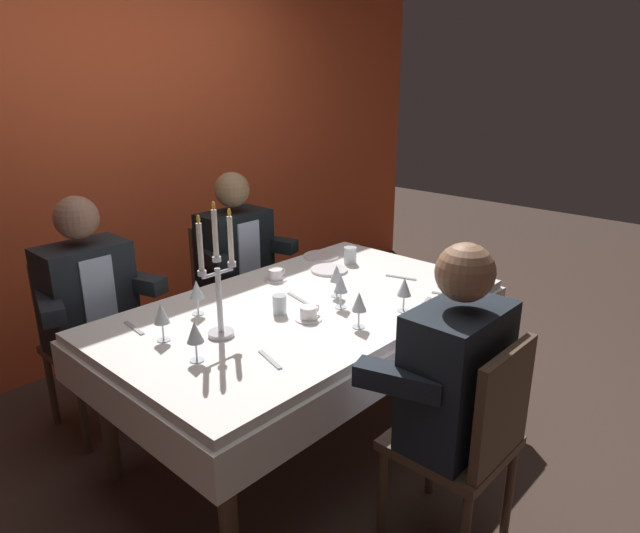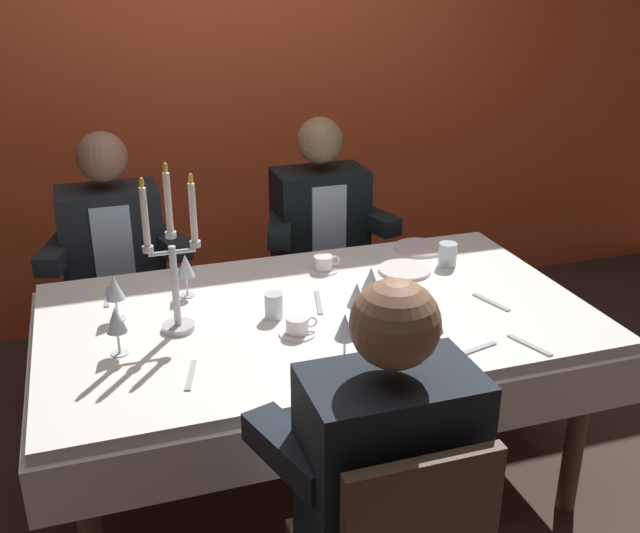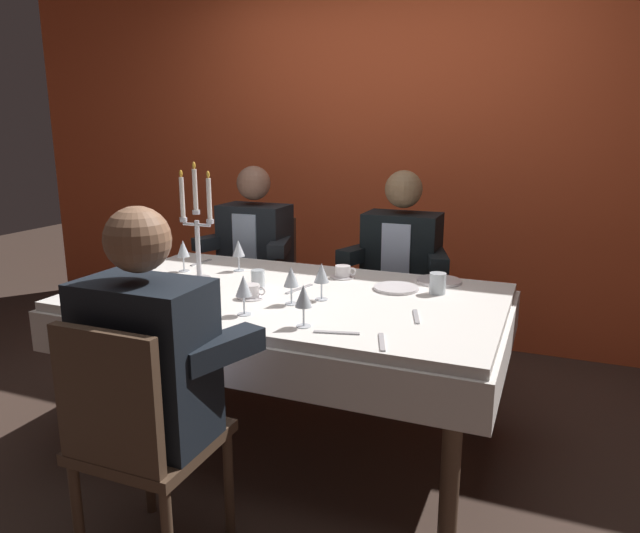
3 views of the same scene
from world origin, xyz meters
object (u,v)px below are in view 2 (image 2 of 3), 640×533
(dining_table, at_px, (317,341))
(water_tumbler_0, at_px, (448,254))
(seated_diner_0, at_px, (112,247))
(wine_glass_6, at_px, (357,296))
(wine_glass_0, at_px, (434,321))
(seated_diner_1, at_px, (390,471))
(coffee_cup_0, at_px, (298,327))
(dinner_plate_0, at_px, (405,270))
(wine_glass_3, at_px, (186,267))
(wine_glass_2, at_px, (345,328))
(coffee_cup_1, at_px, (324,264))
(wine_glass_4, at_px, (371,280))
(seated_diner_2, at_px, (320,224))
(wine_glass_5, at_px, (115,289))
(wine_glass_1, at_px, (116,321))
(water_tumbler_1, at_px, (273,305))
(dinner_plate_1, at_px, (419,248))
(candelabra, at_px, (173,265))

(dining_table, bearing_deg, water_tumbler_0, 20.59)
(seated_diner_0, bearing_deg, wine_glass_6, -54.86)
(wine_glass_0, bearing_deg, seated_diner_1, -125.89)
(wine_glass_0, relative_size, coffee_cup_0, 1.24)
(dinner_plate_0, bearing_deg, wine_glass_3, 177.33)
(wine_glass_2, distance_m, wine_glass_3, 0.74)
(water_tumbler_0, relative_size, coffee_cup_1, 0.72)
(water_tumbler_0, bearing_deg, seated_diner_0, 153.06)
(dinner_plate_0, bearing_deg, seated_diner_0, 149.00)
(water_tumbler_0, xyz_separation_m, seated_diner_1, (-0.73, -1.12, -0.05))
(wine_glass_4, height_order, seated_diner_1, seated_diner_1)
(seated_diner_1, relative_size, seated_diner_2, 1.00)
(coffee_cup_0, height_order, seated_diner_0, seated_diner_0)
(wine_glass_5, xyz_separation_m, coffee_cup_0, (0.56, -0.29, -0.09))
(wine_glass_4, bearing_deg, water_tumbler_0, 32.61)
(wine_glass_1, relative_size, seated_diner_2, 0.13)
(water_tumbler_0, bearing_deg, wine_glass_3, 178.10)
(wine_glass_5, relative_size, water_tumbler_1, 1.83)
(wine_glass_3, distance_m, water_tumbler_1, 0.38)
(wine_glass_6, relative_size, water_tumbler_0, 1.72)
(dining_table, xyz_separation_m, seated_diner_0, (-0.65, 0.89, 0.11))
(coffee_cup_0, bearing_deg, seated_diner_1, -88.94)
(dinner_plate_0, height_order, wine_glass_5, wine_glass_5)
(wine_glass_0, distance_m, water_tumbler_0, 0.75)
(dinner_plate_1, bearing_deg, candelabra, -158.66)
(dining_table, distance_m, dinner_plate_0, 0.51)
(wine_glass_0, distance_m, wine_glass_5, 1.08)
(dining_table, bearing_deg, wine_glass_5, 167.25)
(wine_glass_4, xyz_separation_m, seated_diner_0, (-0.83, 0.94, -0.12))
(dining_table, xyz_separation_m, wine_glass_0, (0.25, -0.40, 0.23))
(wine_glass_3, xyz_separation_m, wine_glass_5, (-0.26, -0.12, 0.00))
(candelabra, distance_m, wine_glass_1, 0.26)
(candelabra, distance_m, seated_diner_2, 1.20)
(wine_glass_1, xyz_separation_m, wine_glass_5, (0.01, 0.25, 0.00))
(wine_glass_6, bearing_deg, seated_diner_1, -104.40)
(candelabra, distance_m, dinner_plate_1, 1.19)
(seated_diner_2, bearing_deg, wine_glass_3, -139.24)
(water_tumbler_0, height_order, water_tumbler_1, water_tumbler_0)
(wine_glass_0, height_order, seated_diner_1, seated_diner_1)
(water_tumbler_0, bearing_deg, water_tumbler_1, -163.47)
(candelabra, xyz_separation_m, coffee_cup_1, (0.62, 0.33, -0.21))
(dinner_plate_0, height_order, dinner_plate_1, same)
(coffee_cup_0, bearing_deg, water_tumbler_0, 27.01)
(coffee_cup_0, relative_size, seated_diner_2, 0.11)
(wine_glass_2, bearing_deg, dinner_plate_0, 51.59)
(seated_diner_2, bearing_deg, wine_glass_0, -92.10)
(dinner_plate_0, bearing_deg, water_tumbler_0, 1.58)
(water_tumbler_1, xyz_separation_m, seated_diner_0, (-0.49, 0.88, -0.05))
(dinner_plate_1, xyz_separation_m, wine_glass_6, (-0.51, -0.59, 0.11))
(wine_glass_1, bearing_deg, seated_diner_1, -53.52)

